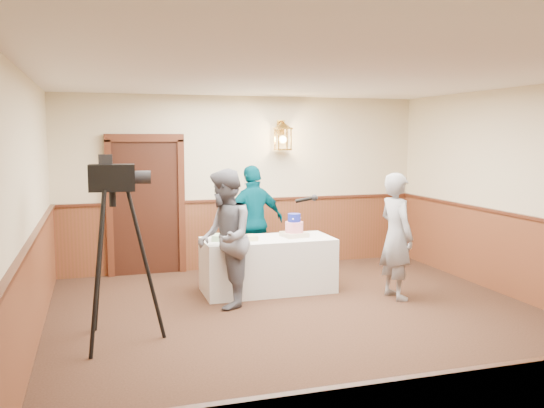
{
  "coord_description": "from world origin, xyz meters",
  "views": [
    {
      "loc": [
        -2.33,
        -5.62,
        2.15
      ],
      "look_at": [
        -0.08,
        1.7,
        1.25
      ],
      "focal_mm": 38.0,
      "sensor_mm": 36.0,
      "label": 1
    }
  ],
  "objects_px": {
    "display_table": "(268,265)",
    "baker": "(396,236)",
    "assistant_p": "(254,222)",
    "tiered_cake": "(294,228)",
    "sheet_cake_green": "(224,237)",
    "interviewer": "(225,238)",
    "sheet_cake_yellow": "(245,238)",
    "tv_camera_rig": "(115,264)"
  },
  "relations": [
    {
      "from": "display_table",
      "to": "tv_camera_rig",
      "type": "distance_m",
      "value": 2.59
    },
    {
      "from": "sheet_cake_green",
      "to": "interviewer",
      "type": "distance_m",
      "value": 0.58
    },
    {
      "from": "sheet_cake_yellow",
      "to": "baker",
      "type": "height_order",
      "value": "baker"
    },
    {
      "from": "tiered_cake",
      "to": "baker",
      "type": "relative_size",
      "value": 0.22
    },
    {
      "from": "sheet_cake_yellow",
      "to": "assistant_p",
      "type": "bearing_deg",
      "value": 67.6
    },
    {
      "from": "sheet_cake_yellow",
      "to": "assistant_p",
      "type": "relative_size",
      "value": 0.18
    },
    {
      "from": "sheet_cake_green",
      "to": "interviewer",
      "type": "xyz_separation_m",
      "value": [
        -0.11,
        -0.56,
        0.09
      ]
    },
    {
      "from": "baker",
      "to": "display_table",
      "type": "bearing_deg",
      "value": 56.64
    },
    {
      "from": "sheet_cake_green",
      "to": "baker",
      "type": "bearing_deg",
      "value": -21.79
    },
    {
      "from": "tiered_cake",
      "to": "interviewer",
      "type": "relative_size",
      "value": 0.21
    },
    {
      "from": "interviewer",
      "to": "assistant_p",
      "type": "bearing_deg",
      "value": 159.02
    },
    {
      "from": "baker",
      "to": "assistant_p",
      "type": "height_order",
      "value": "assistant_p"
    },
    {
      "from": "tiered_cake",
      "to": "sheet_cake_green",
      "type": "distance_m",
      "value": 1.01
    },
    {
      "from": "tiered_cake",
      "to": "baker",
      "type": "bearing_deg",
      "value": -36.16
    },
    {
      "from": "tiered_cake",
      "to": "sheet_cake_green",
      "type": "height_order",
      "value": "tiered_cake"
    },
    {
      "from": "tiered_cake",
      "to": "tv_camera_rig",
      "type": "bearing_deg",
      "value": -149.5
    },
    {
      "from": "tiered_cake",
      "to": "interviewer",
      "type": "distance_m",
      "value": 1.24
    },
    {
      "from": "interviewer",
      "to": "sheet_cake_green",
      "type": "bearing_deg",
      "value": 176.67
    },
    {
      "from": "interviewer",
      "to": "assistant_p",
      "type": "relative_size",
      "value": 1.02
    },
    {
      "from": "sheet_cake_yellow",
      "to": "interviewer",
      "type": "distance_m",
      "value": 0.61
    },
    {
      "from": "sheet_cake_green",
      "to": "tv_camera_rig",
      "type": "relative_size",
      "value": 0.18
    },
    {
      "from": "baker",
      "to": "assistant_p",
      "type": "xyz_separation_m",
      "value": [
        -1.51,
        1.64,
        0.02
      ]
    },
    {
      "from": "display_table",
      "to": "tv_camera_rig",
      "type": "xyz_separation_m",
      "value": [
        -2.09,
        -1.45,
        0.46
      ]
    },
    {
      "from": "sheet_cake_green",
      "to": "assistant_p",
      "type": "relative_size",
      "value": 0.19
    },
    {
      "from": "tv_camera_rig",
      "to": "assistant_p",
      "type": "bearing_deg",
      "value": 49.77
    },
    {
      "from": "tv_camera_rig",
      "to": "tiered_cake",
      "type": "bearing_deg",
      "value": 33.25
    },
    {
      "from": "sheet_cake_yellow",
      "to": "interviewer",
      "type": "xyz_separation_m",
      "value": [
        -0.38,
        -0.47,
        0.09
      ]
    },
    {
      "from": "display_table",
      "to": "baker",
      "type": "bearing_deg",
      "value": -28.18
    },
    {
      "from": "tiered_cake",
      "to": "tv_camera_rig",
      "type": "distance_m",
      "value": 2.88
    },
    {
      "from": "display_table",
      "to": "tiered_cake",
      "type": "xyz_separation_m",
      "value": [
        0.39,
        0.01,
        0.5
      ]
    },
    {
      "from": "sheet_cake_green",
      "to": "interviewer",
      "type": "bearing_deg",
      "value": -101.28
    },
    {
      "from": "baker",
      "to": "tv_camera_rig",
      "type": "bearing_deg",
      "value": 94.64
    },
    {
      "from": "tv_camera_rig",
      "to": "display_table",
      "type": "bearing_deg",
      "value": 37.46
    },
    {
      "from": "display_table",
      "to": "interviewer",
      "type": "height_order",
      "value": "interviewer"
    },
    {
      "from": "baker",
      "to": "assistant_p",
      "type": "bearing_deg",
      "value": 37.58
    },
    {
      "from": "assistant_p",
      "to": "tv_camera_rig",
      "type": "xyz_separation_m",
      "value": [
        -2.11,
        -2.26,
        -0.02
      ]
    },
    {
      "from": "interviewer",
      "to": "baker",
      "type": "xyz_separation_m",
      "value": [
        2.26,
        -0.29,
        -0.04
      ]
    },
    {
      "from": "baker",
      "to": "interviewer",
      "type": "bearing_deg",
      "value": 77.4
    },
    {
      "from": "tv_camera_rig",
      "to": "interviewer",
      "type": "bearing_deg",
      "value": 36.7
    },
    {
      "from": "tiered_cake",
      "to": "interviewer",
      "type": "xyz_separation_m",
      "value": [
        -1.11,
        -0.54,
        -0.0
      ]
    },
    {
      "from": "interviewer",
      "to": "tv_camera_rig",
      "type": "relative_size",
      "value": 0.94
    },
    {
      "from": "tiered_cake",
      "to": "assistant_p",
      "type": "xyz_separation_m",
      "value": [
        -0.37,
        0.8,
        -0.02
      ]
    }
  ]
}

